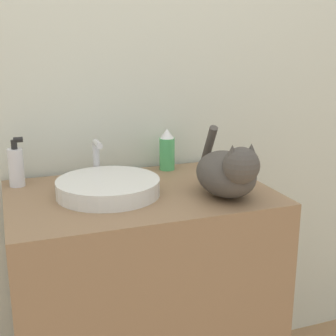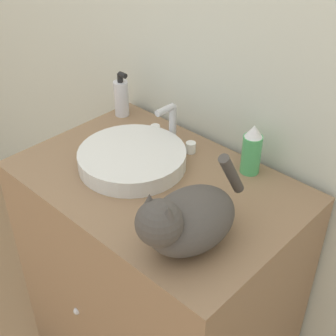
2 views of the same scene
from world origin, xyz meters
name	(u,v)px [view 2 (image 2 of 2)]	position (x,y,z in m)	size (l,w,h in m)	color
wall_back	(233,38)	(0.00, 0.60, 1.25)	(6.00, 0.05, 2.50)	silver
vanity_cabinet	(158,285)	(0.00, 0.28, 0.45)	(0.84, 0.57, 0.91)	#8C6B4C
sink_basin	(132,158)	(-0.10, 0.28, 0.94)	(0.33, 0.33, 0.05)	white
faucet	(171,128)	(-0.10, 0.45, 0.97)	(0.19, 0.09, 0.15)	silver
cat	(186,219)	(0.24, 0.14, 0.99)	(0.19, 0.35, 0.20)	#47423D
soap_bottle	(121,97)	(-0.37, 0.48, 0.98)	(0.05, 0.05, 0.17)	silver
spray_bottle	(252,150)	(0.17, 0.50, 0.98)	(0.06, 0.06, 0.16)	#4CB266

